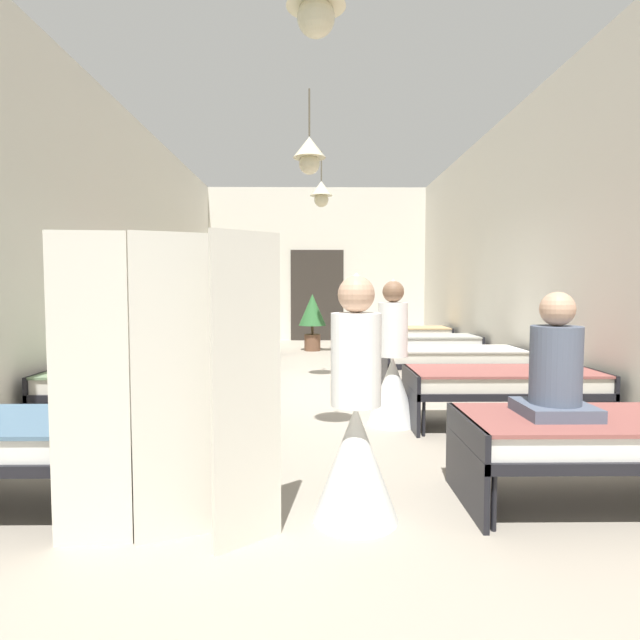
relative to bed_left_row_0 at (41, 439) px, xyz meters
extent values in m
cube|color=#9E9384|center=(1.82, 3.80, -0.49)|extent=(6.33, 14.05, 0.10)
cube|color=silver|center=(1.82, 10.63, 1.58)|extent=(6.13, 0.20, 4.04)
cube|color=silver|center=(-1.15, 3.80, 1.58)|extent=(0.20, 13.45, 4.04)
cube|color=silver|center=(4.78, 3.80, 1.58)|extent=(0.20, 13.45, 4.04)
cube|color=#2D2823|center=(1.82, 10.51, 0.76)|extent=(1.40, 0.06, 2.40)
sphere|color=beige|center=(1.75, 0.66, 2.93)|extent=(0.28, 0.28, 0.28)
cylinder|color=brown|center=(1.67, 3.80, 3.30)|extent=(0.02, 0.02, 0.61)
cone|color=beige|center=(1.67, 3.80, 2.84)|extent=(0.44, 0.44, 0.28)
sphere|color=beige|center=(1.67, 3.80, 2.62)|extent=(0.28, 0.28, 0.28)
cylinder|color=brown|center=(1.88, 6.94, 3.32)|extent=(0.02, 0.02, 0.56)
cone|color=beige|center=(1.88, 6.94, 2.89)|extent=(0.44, 0.44, 0.28)
sphere|color=beige|center=(1.88, 6.94, 2.67)|extent=(0.28, 0.28, 0.28)
cylinder|color=black|center=(0.87, -0.36, -0.27)|extent=(0.03, 0.03, 0.34)
cylinder|color=black|center=(0.87, 0.36, -0.27)|extent=(0.03, 0.03, 0.34)
cube|color=black|center=(0.00, 0.00, -0.06)|extent=(1.90, 0.84, 0.07)
cube|color=black|center=(0.93, 0.00, -0.15)|extent=(0.04, 0.84, 0.57)
cube|color=white|center=(0.00, 0.00, 0.04)|extent=(1.82, 0.78, 0.14)
cube|color=slate|center=(0.00, 0.00, 0.12)|extent=(1.86, 0.82, 0.02)
cylinder|color=black|center=(2.76, -0.36, -0.27)|extent=(0.03, 0.03, 0.34)
cylinder|color=black|center=(2.76, 0.36, -0.27)|extent=(0.03, 0.03, 0.34)
cube|color=black|center=(3.63, 0.00, -0.06)|extent=(1.90, 0.84, 0.07)
cube|color=black|center=(2.70, 0.00, -0.15)|extent=(0.04, 0.84, 0.57)
cube|color=white|center=(3.63, 0.00, 0.04)|extent=(1.82, 0.78, 0.14)
cube|color=#8C4C47|center=(3.63, 0.00, 0.12)|extent=(1.86, 0.82, 0.02)
cylinder|color=black|center=(-0.87, 1.54, -0.27)|extent=(0.03, 0.03, 0.34)
cylinder|color=black|center=(-0.87, 2.26, -0.27)|extent=(0.03, 0.03, 0.34)
cylinder|color=black|center=(0.87, 1.54, -0.27)|extent=(0.03, 0.03, 0.34)
cylinder|color=black|center=(0.87, 2.26, -0.27)|extent=(0.03, 0.03, 0.34)
cube|color=black|center=(0.00, 1.90, -0.06)|extent=(1.90, 0.84, 0.07)
cube|color=black|center=(-0.93, 1.90, -0.15)|extent=(0.04, 0.84, 0.57)
cube|color=black|center=(0.93, 1.90, -0.15)|extent=(0.04, 0.84, 0.57)
cube|color=silver|center=(0.00, 1.90, 0.04)|extent=(1.82, 0.78, 0.14)
cube|color=slate|center=(0.00, 1.90, 0.12)|extent=(1.86, 0.82, 0.02)
cylinder|color=black|center=(2.76, 1.54, -0.27)|extent=(0.03, 0.03, 0.34)
cylinder|color=black|center=(2.76, 2.26, -0.27)|extent=(0.03, 0.03, 0.34)
cylinder|color=black|center=(4.50, 1.54, -0.27)|extent=(0.03, 0.03, 0.34)
cylinder|color=black|center=(4.50, 2.26, -0.27)|extent=(0.03, 0.03, 0.34)
cube|color=black|center=(3.63, 1.90, -0.06)|extent=(1.90, 0.84, 0.07)
cube|color=black|center=(2.70, 1.90, -0.15)|extent=(0.04, 0.84, 0.57)
cube|color=black|center=(4.56, 1.90, -0.15)|extent=(0.04, 0.84, 0.57)
cube|color=silver|center=(3.63, 1.90, 0.04)|extent=(1.82, 0.78, 0.14)
cube|color=#8C4C47|center=(3.63, 1.90, 0.12)|extent=(1.86, 0.82, 0.02)
cylinder|color=black|center=(-0.87, 3.44, -0.27)|extent=(0.03, 0.03, 0.34)
cylinder|color=black|center=(-0.87, 4.16, -0.27)|extent=(0.03, 0.03, 0.34)
cylinder|color=black|center=(0.87, 3.44, -0.27)|extent=(0.03, 0.03, 0.34)
cylinder|color=black|center=(0.87, 4.16, -0.27)|extent=(0.03, 0.03, 0.34)
cube|color=black|center=(0.00, 3.80, -0.06)|extent=(1.90, 0.84, 0.07)
cube|color=black|center=(-0.93, 3.80, -0.15)|extent=(0.04, 0.84, 0.57)
cube|color=black|center=(0.93, 3.80, -0.15)|extent=(0.04, 0.84, 0.57)
cube|color=silver|center=(0.00, 3.80, 0.04)|extent=(1.82, 0.78, 0.14)
cube|color=#8C4C47|center=(0.00, 3.80, 0.12)|extent=(1.86, 0.82, 0.02)
cylinder|color=black|center=(2.76, 3.44, -0.27)|extent=(0.03, 0.03, 0.34)
cylinder|color=black|center=(2.76, 4.16, -0.27)|extent=(0.03, 0.03, 0.34)
cylinder|color=black|center=(4.50, 3.44, -0.27)|extent=(0.03, 0.03, 0.34)
cylinder|color=black|center=(4.50, 4.16, -0.27)|extent=(0.03, 0.03, 0.34)
cube|color=black|center=(3.63, 3.80, -0.06)|extent=(1.90, 0.84, 0.07)
cube|color=black|center=(2.70, 3.80, -0.15)|extent=(0.04, 0.84, 0.57)
cube|color=black|center=(4.56, 3.80, -0.15)|extent=(0.04, 0.84, 0.57)
cube|color=silver|center=(3.63, 3.80, 0.04)|extent=(1.82, 0.78, 0.14)
cube|color=beige|center=(3.63, 3.80, 0.12)|extent=(1.86, 0.82, 0.02)
cylinder|color=black|center=(-0.87, 5.34, -0.27)|extent=(0.03, 0.03, 0.34)
cylinder|color=black|center=(-0.87, 6.06, -0.27)|extent=(0.03, 0.03, 0.34)
cylinder|color=black|center=(0.87, 5.34, -0.27)|extent=(0.03, 0.03, 0.34)
cylinder|color=black|center=(0.87, 6.06, -0.27)|extent=(0.03, 0.03, 0.34)
cube|color=black|center=(0.00, 5.70, -0.06)|extent=(1.90, 0.84, 0.07)
cube|color=black|center=(-0.93, 5.70, -0.15)|extent=(0.04, 0.84, 0.57)
cube|color=black|center=(0.93, 5.70, -0.15)|extent=(0.04, 0.84, 0.57)
cube|color=white|center=(0.00, 5.70, 0.04)|extent=(1.82, 0.78, 0.14)
cube|color=slate|center=(0.00, 5.70, 0.12)|extent=(1.86, 0.82, 0.02)
cylinder|color=black|center=(2.76, 5.34, -0.27)|extent=(0.03, 0.03, 0.34)
cylinder|color=black|center=(2.76, 6.06, -0.27)|extent=(0.03, 0.03, 0.34)
cylinder|color=black|center=(4.50, 5.34, -0.27)|extent=(0.03, 0.03, 0.34)
cylinder|color=black|center=(4.50, 6.06, -0.27)|extent=(0.03, 0.03, 0.34)
cube|color=black|center=(3.63, 5.70, -0.06)|extent=(1.90, 0.84, 0.07)
cube|color=black|center=(2.70, 5.70, -0.15)|extent=(0.04, 0.84, 0.57)
cube|color=black|center=(4.56, 5.70, -0.15)|extent=(0.04, 0.84, 0.57)
cube|color=white|center=(3.63, 5.70, 0.04)|extent=(1.82, 0.78, 0.14)
cube|color=#9E9E93|center=(3.63, 5.70, 0.12)|extent=(1.86, 0.82, 0.02)
cylinder|color=black|center=(-0.87, 7.24, -0.27)|extent=(0.03, 0.03, 0.34)
cylinder|color=black|center=(-0.87, 7.96, -0.27)|extent=(0.03, 0.03, 0.34)
cylinder|color=black|center=(0.87, 7.24, -0.27)|extent=(0.03, 0.03, 0.34)
cylinder|color=black|center=(0.87, 7.96, -0.27)|extent=(0.03, 0.03, 0.34)
cube|color=black|center=(0.00, 7.60, -0.06)|extent=(1.90, 0.84, 0.07)
cube|color=black|center=(-0.93, 7.60, -0.15)|extent=(0.04, 0.84, 0.57)
cube|color=black|center=(0.93, 7.60, -0.15)|extent=(0.04, 0.84, 0.57)
cube|color=silver|center=(0.00, 7.60, 0.04)|extent=(1.82, 0.78, 0.14)
cube|color=tan|center=(0.00, 7.60, 0.12)|extent=(1.86, 0.82, 0.02)
cylinder|color=black|center=(2.76, 7.24, -0.27)|extent=(0.03, 0.03, 0.34)
cylinder|color=black|center=(2.76, 7.96, -0.27)|extent=(0.03, 0.03, 0.34)
cylinder|color=black|center=(4.50, 7.24, -0.27)|extent=(0.03, 0.03, 0.34)
cylinder|color=black|center=(4.50, 7.96, -0.27)|extent=(0.03, 0.03, 0.34)
cube|color=black|center=(3.63, 7.60, -0.06)|extent=(1.90, 0.84, 0.07)
cube|color=black|center=(2.70, 7.60, -0.15)|extent=(0.04, 0.84, 0.57)
cube|color=black|center=(4.56, 7.60, -0.15)|extent=(0.04, 0.84, 0.57)
cube|color=silver|center=(3.63, 7.60, 0.04)|extent=(1.82, 0.78, 0.14)
cube|color=tan|center=(3.63, 7.60, 0.12)|extent=(1.86, 0.82, 0.02)
cone|color=white|center=(1.98, -0.20, -0.09)|extent=(0.52, 0.52, 0.70)
cylinder|color=white|center=(1.98, -0.20, 0.54)|extent=(0.30, 0.30, 0.55)
sphere|color=tan|center=(1.98, -0.20, 0.92)|extent=(0.22, 0.22, 0.22)
cone|color=white|center=(1.98, -0.20, 1.00)|extent=(0.18, 0.18, 0.10)
cone|color=white|center=(2.53, 1.98, -0.09)|extent=(0.52, 0.52, 0.70)
cylinder|color=white|center=(2.53, 1.98, 0.54)|extent=(0.30, 0.30, 0.55)
sphere|color=#846047|center=(2.53, 1.98, 0.92)|extent=(0.22, 0.22, 0.22)
cone|color=white|center=(2.53, 1.98, 1.00)|extent=(0.18, 0.18, 0.10)
cylinder|color=#515B70|center=(3.28, 0.03, 0.43)|extent=(0.32, 0.32, 0.58)
cube|color=#515B70|center=(3.28, 0.03, 0.18)|extent=(0.44, 0.44, 0.08)
sphere|color=tan|center=(3.28, 0.03, 0.83)|extent=(0.22, 0.22, 0.22)
cylinder|color=slate|center=(0.35, 3.84, 0.43)|extent=(0.32, 0.32, 0.58)
cube|color=slate|center=(0.35, 3.84, 0.18)|extent=(0.44, 0.44, 0.08)
sphere|color=tan|center=(0.35, 3.84, 0.83)|extent=(0.22, 0.22, 0.22)
cylinder|color=brown|center=(1.70, 8.21, -0.26)|extent=(0.36, 0.36, 0.37)
cylinder|color=brown|center=(1.70, 8.21, 0.03)|extent=(0.06, 0.06, 0.20)
cone|color=#2D6633|center=(1.70, 8.21, 0.48)|extent=(0.61, 0.61, 0.70)
cube|color=silver|center=(0.53, -0.49, 0.41)|extent=(0.42, 0.06, 1.70)
cube|color=silver|center=(0.95, -0.43, 0.41)|extent=(0.40, 0.18, 1.70)
cube|color=silver|center=(1.37, -0.49, 0.41)|extent=(0.35, 0.29, 1.70)
camera|label=1|loc=(1.73, -3.24, 0.96)|focal=29.04mm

